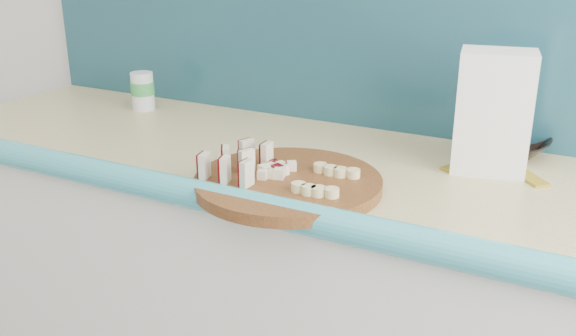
# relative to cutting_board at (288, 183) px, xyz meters

# --- Properties ---
(backsplash) EXTENTS (2.20, 0.02, 0.50)m
(backsplash) POSITION_rel_cutting_board_xyz_m (0.05, 0.48, 0.24)
(backsplash) COLOR teal
(backsplash) RESTS_ON kitchen_counter
(cutting_board) EXTENTS (0.38, 0.38, 0.02)m
(cutting_board) POSITION_rel_cutting_board_xyz_m (0.00, 0.00, 0.00)
(cutting_board) COLOR #45200E
(cutting_board) RESTS_ON kitchen_counter
(apple_wedges) EXTENTS (0.11, 0.15, 0.05)m
(apple_wedges) POSITION_rel_cutting_board_xyz_m (-0.10, -0.03, 0.04)
(apple_wedges) COLOR beige
(apple_wedges) RESTS_ON cutting_board
(apple_chunks) EXTENTS (0.05, 0.06, 0.02)m
(apple_chunks) POSITION_rel_cutting_board_xyz_m (-0.02, -0.00, 0.02)
(apple_chunks) COLOR beige
(apple_chunks) RESTS_ON cutting_board
(banana_slices) EXTENTS (0.10, 0.14, 0.02)m
(banana_slices) POSITION_rel_cutting_board_xyz_m (0.08, 0.00, 0.02)
(banana_slices) COLOR #DDCB87
(banana_slices) RESTS_ON cutting_board
(brown_bowl) EXTENTS (0.19, 0.19, 0.04)m
(brown_bowl) POSITION_rel_cutting_board_xyz_m (0.36, 0.42, 0.01)
(brown_bowl) COLOR black
(brown_bowl) RESTS_ON kitchen_counter
(flour_bag) EXTENTS (0.17, 0.13, 0.26)m
(flour_bag) POSITION_rel_cutting_board_xyz_m (0.33, 0.29, 0.12)
(flour_bag) COLOR white
(flour_bag) RESTS_ON kitchen_counter
(canister) EXTENTS (0.07, 0.07, 0.11)m
(canister) POSITION_rel_cutting_board_xyz_m (-0.64, 0.33, 0.04)
(canister) COLOR silver
(canister) RESTS_ON kitchen_counter
(banana_peel) EXTENTS (0.22, 0.18, 0.01)m
(banana_peel) POSITION_rel_cutting_board_xyz_m (0.34, 0.31, -0.01)
(banana_peel) COLOR gold
(banana_peel) RESTS_ON kitchen_counter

